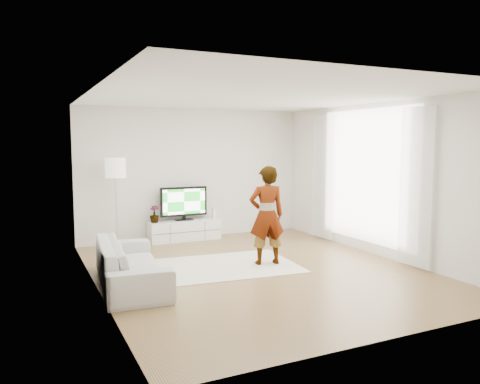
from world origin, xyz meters
name	(u,v)px	position (x,y,z in m)	size (l,w,h in m)	color
floor	(257,270)	(0.00, 0.00, 0.00)	(6.00, 6.00, 0.00)	olive
ceiling	(257,96)	(0.00, 0.00, 2.80)	(6.00, 6.00, 0.00)	white
wall_left	(96,192)	(-2.50, 0.00, 1.40)	(0.02, 6.00, 2.80)	silver
wall_right	(379,180)	(2.50, 0.00, 1.40)	(0.02, 6.00, 2.80)	silver
wall_back	(194,174)	(0.00, 3.00, 1.40)	(5.00, 0.02, 2.80)	silver
wall_front	(392,208)	(0.00, -3.00, 1.40)	(5.00, 0.02, 2.80)	silver
window	(367,176)	(2.48, 0.30, 1.45)	(0.01, 2.60, 2.50)	white
curtain_near	(416,187)	(2.40, -1.00, 1.35)	(0.04, 0.70, 2.60)	white
curtain_far	(323,177)	(2.40, 1.60, 1.35)	(0.04, 0.70, 2.60)	white
media_console	(185,230)	(-0.31, 2.76, 0.21)	(1.53, 0.43, 0.43)	white
television	(184,202)	(-0.31, 2.79, 0.81)	(1.02, 0.20, 0.71)	black
game_console	(213,213)	(0.36, 2.76, 0.54)	(0.07, 0.17, 0.22)	white
potted_plant	(154,214)	(-0.95, 2.77, 0.61)	(0.20, 0.20, 0.35)	#3F7238
rug	(225,266)	(-0.38, 0.45, 0.01)	(2.37, 1.70, 0.01)	#EFE7CC
player	(267,215)	(0.32, 0.27, 0.85)	(0.61, 0.40, 1.67)	#334772
sofa	(131,263)	(-2.02, 0.11, 0.32)	(2.21, 0.87, 0.65)	silver
floor_lamp	(116,172)	(-1.74, 2.64, 1.51)	(0.40, 0.40, 1.78)	silver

